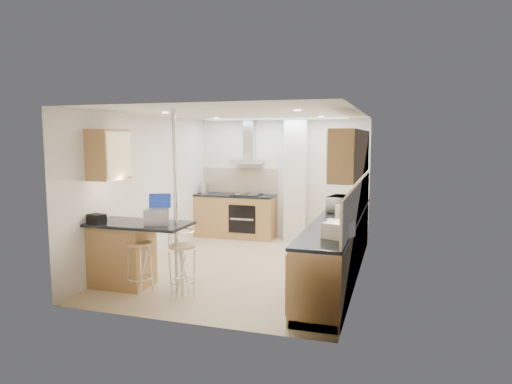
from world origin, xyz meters
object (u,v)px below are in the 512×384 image
(laptop, at_px, (156,217))
(bar_stool_end, at_px, (182,263))
(bread_bin, at_px, (338,230))
(microwave, at_px, (340,204))
(bar_stool_near, at_px, (139,260))

(laptop, height_order, bar_stool_end, laptop)
(laptop, relative_size, bread_bin, 0.87)
(microwave, distance_m, bar_stool_end, 2.79)
(bar_stool_near, height_order, bread_bin, bread_bin)
(microwave, relative_size, bar_stool_end, 0.52)
(laptop, bearing_deg, microwave, 18.91)
(bread_bin, bearing_deg, bar_stool_end, -156.89)
(bar_stool_end, bearing_deg, microwave, -15.83)
(laptop, xyz_separation_m, bar_stool_end, (0.41, -0.08, -0.59))
(bar_stool_near, relative_size, bread_bin, 2.54)
(laptop, relative_size, bar_stool_end, 0.34)
(microwave, bearing_deg, bar_stool_near, 142.84)
(microwave, relative_size, bar_stool_near, 0.52)
(bar_stool_near, bearing_deg, microwave, 39.25)
(microwave, xyz_separation_m, bar_stool_near, (-2.47, -2.04, -0.59))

